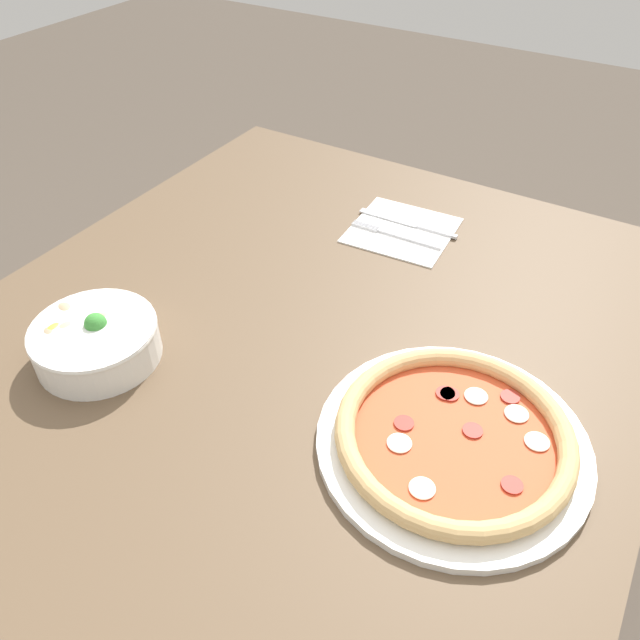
{
  "coord_description": "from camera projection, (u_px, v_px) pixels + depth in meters",
  "views": [
    {
      "loc": [
        -0.55,
        -0.4,
        1.37
      ],
      "look_at": [
        0.07,
        -0.02,
        0.75
      ],
      "focal_mm": 35.0,
      "sensor_mm": 36.0,
      "label": 1
    }
  ],
  "objects": [
    {
      "name": "ground_plane",
      "position": [
        296.0,
        587.0,
        1.41
      ],
      "size": [
        8.0,
        8.0,
        0.0
      ],
      "primitive_type": "plane",
      "color": "#4C4238"
    },
    {
      "name": "dining_table",
      "position": [
        286.0,
        392.0,
        0.99
      ],
      "size": [
        1.29,
        1.03,
        0.73
      ],
      "color": "brown",
      "rests_on": "ground_plane"
    },
    {
      "name": "pizza",
      "position": [
        454.0,
        437.0,
        0.79
      ],
      "size": [
        0.35,
        0.35,
        0.04
      ],
      "color": "white",
      "rests_on": "dining_table"
    },
    {
      "name": "bowl",
      "position": [
        95.0,
        339.0,
        0.9
      ],
      "size": [
        0.18,
        0.18,
        0.07
      ],
      "color": "white",
      "rests_on": "dining_table"
    },
    {
      "name": "napkin",
      "position": [
        402.0,
        230.0,
        1.18
      ],
      "size": [
        0.2,
        0.2,
        0.0
      ],
      "color": "white",
      "rests_on": "dining_table"
    },
    {
      "name": "fork",
      "position": [
        397.0,
        235.0,
        1.16
      ],
      "size": [
        0.02,
        0.18,
        0.0
      ],
      "rotation": [
        0.0,
        0.0,
        1.6
      ],
      "color": "silver",
      "rests_on": "napkin"
    },
    {
      "name": "knife",
      "position": [
        412.0,
        224.0,
        1.19
      ],
      "size": [
        0.02,
        0.2,
        0.01
      ],
      "rotation": [
        0.0,
        0.0,
        1.6
      ],
      "color": "silver",
      "rests_on": "napkin"
    }
  ]
}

